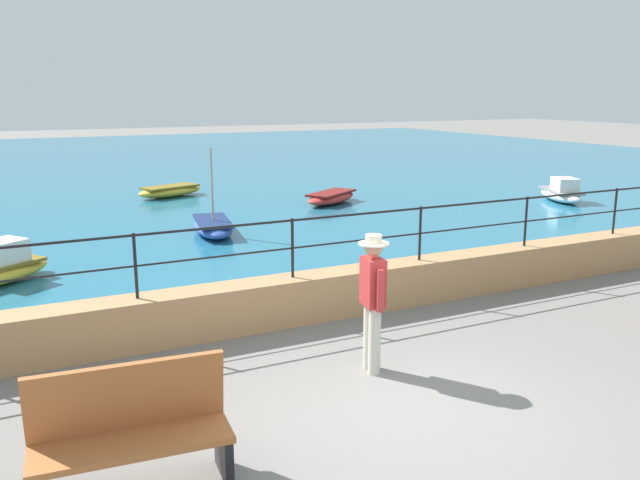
# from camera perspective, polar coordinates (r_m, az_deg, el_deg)

# --- Properties ---
(ground_plane) EXTENTS (120.00, 120.00, 0.00)m
(ground_plane) POSITION_cam_1_polar(r_m,az_deg,el_deg) (7.50, 8.10, -14.47)
(ground_plane) COLOR slate
(promenade_wall) EXTENTS (20.00, 0.56, 0.70)m
(promenade_wall) POSITION_cam_1_polar(r_m,az_deg,el_deg) (9.95, -2.37, -5.19)
(promenade_wall) COLOR tan
(promenade_wall) RESTS_ON ground
(railing) EXTENTS (18.44, 0.04, 0.90)m
(railing) POSITION_cam_1_polar(r_m,az_deg,el_deg) (9.69, -2.43, 0.36)
(railing) COLOR black
(railing) RESTS_ON promenade_wall
(lake_water) EXTENTS (64.00, 44.32, 0.06)m
(lake_water) POSITION_cam_1_polar(r_m,az_deg,el_deg) (31.70, -19.56, 5.91)
(lake_water) COLOR #236B89
(lake_water) RESTS_ON ground
(bench_main) EXTENTS (1.75, 0.71, 1.13)m
(bench_main) POSITION_cam_1_polar(r_m,az_deg,el_deg) (6.14, -16.18, -15.51)
(bench_main) COLOR #B76633
(bench_main) RESTS_ON ground
(person_walking) EXTENTS (0.38, 0.56, 1.75)m
(person_walking) POSITION_cam_1_polar(r_m,az_deg,el_deg) (8.05, 4.61, -4.91)
(person_walking) COLOR beige
(person_walking) RESTS_ON ground
(boat_1) EXTENTS (1.29, 2.42, 2.10)m
(boat_1) POSITION_cam_1_polar(r_m,az_deg,el_deg) (15.97, -9.33, 1.21)
(boat_1) COLOR #2D4C9E
(boat_1) RESTS_ON lake_water
(boat_4) EXTENTS (2.47, 1.62, 0.36)m
(boat_4) POSITION_cam_1_polar(r_m,az_deg,el_deg) (22.06, -12.94, 4.21)
(boat_4) COLOR gold
(boat_4) RESTS_ON lake_water
(boat_6) EXTENTS (1.76, 2.47, 0.76)m
(boat_6) POSITION_cam_1_polar(r_m,az_deg,el_deg) (21.97, 20.32, 3.89)
(boat_6) COLOR white
(boat_6) RESTS_ON lake_water
(boat_7) EXTENTS (2.42, 1.99, 0.36)m
(boat_7) POSITION_cam_1_polar(r_m,az_deg,el_deg) (20.17, 0.98, 3.75)
(boat_7) COLOR red
(boat_7) RESTS_ON lake_water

